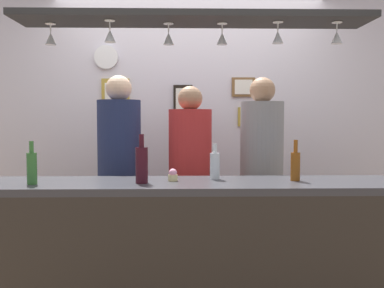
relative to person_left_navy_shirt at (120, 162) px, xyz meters
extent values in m
cube|color=silver|center=(0.57, 0.73, 0.26)|extent=(4.40, 0.06, 2.60)
cube|color=#38383D|center=(0.57, -0.72, -0.07)|extent=(2.70, 0.55, 0.04)
cube|color=#2D2823|center=(0.57, -0.97, -0.57)|extent=(2.65, 0.04, 0.95)
cube|color=black|center=(0.57, -0.67, 0.97)|extent=(2.20, 0.36, 0.04)
cylinder|color=silver|center=(-0.33, -0.62, 0.94)|extent=(0.06, 0.06, 0.00)
cylinder|color=silver|center=(-0.33, -0.62, 0.91)|extent=(0.01, 0.01, 0.06)
cone|color=silver|center=(-0.33, -0.62, 0.85)|extent=(0.07, 0.07, 0.08)
cylinder|color=silver|center=(0.06, -0.72, 0.94)|extent=(0.06, 0.06, 0.00)
cylinder|color=silver|center=(0.06, -0.72, 0.91)|extent=(0.01, 0.01, 0.06)
cone|color=silver|center=(0.06, -0.72, 0.85)|extent=(0.07, 0.07, 0.08)
cylinder|color=silver|center=(0.41, -0.64, 0.94)|extent=(0.06, 0.06, 0.00)
cylinder|color=silver|center=(0.41, -0.64, 0.91)|extent=(0.01, 0.01, 0.06)
cone|color=silver|center=(0.41, -0.64, 0.85)|extent=(0.07, 0.07, 0.08)
cylinder|color=silver|center=(0.75, -0.65, 0.94)|extent=(0.06, 0.06, 0.00)
cylinder|color=silver|center=(0.75, -0.65, 0.91)|extent=(0.01, 0.01, 0.06)
cone|color=silver|center=(0.75, -0.65, 0.85)|extent=(0.07, 0.07, 0.08)
cylinder|color=silver|center=(1.09, -0.70, 0.94)|extent=(0.06, 0.06, 0.00)
cylinder|color=silver|center=(1.09, -0.70, 0.91)|extent=(0.01, 0.01, 0.06)
cone|color=silver|center=(1.09, -0.70, 0.85)|extent=(0.07, 0.07, 0.08)
cylinder|color=silver|center=(1.46, -0.70, 0.94)|extent=(0.06, 0.06, 0.00)
cylinder|color=silver|center=(1.46, -0.70, 0.91)|extent=(0.01, 0.01, 0.06)
cone|color=silver|center=(1.46, -0.70, 0.85)|extent=(0.07, 0.07, 0.08)
cube|color=#2D334C|center=(0.00, 0.00, -0.63)|extent=(0.17, 0.18, 0.82)
cylinder|color=navy|center=(0.00, 0.00, 0.13)|extent=(0.34, 0.34, 0.71)
sphere|color=beige|center=(0.00, 0.00, 0.58)|extent=(0.20, 0.20, 0.20)
cube|color=#2D334C|center=(0.56, 0.00, -0.65)|extent=(0.17, 0.18, 0.78)
cylinder|color=red|center=(0.56, 0.00, 0.08)|extent=(0.34, 0.34, 0.68)
sphere|color=#9E7556|center=(0.56, 0.00, 0.50)|extent=(0.19, 0.19, 0.19)
cube|color=#2D334C|center=(1.13, 0.00, -0.64)|extent=(0.17, 0.18, 0.81)
cylinder|color=gray|center=(1.13, 0.00, 0.12)|extent=(0.34, 0.34, 0.71)
sphere|color=#9E7556|center=(1.13, 0.00, 0.57)|extent=(0.20, 0.20, 0.20)
cylinder|color=#380F19|center=(0.25, -0.77, 0.06)|extent=(0.08, 0.08, 0.22)
cylinder|color=#380F19|center=(0.25, -0.77, 0.21)|extent=(0.03, 0.03, 0.08)
cylinder|color=brown|center=(1.21, -0.69, 0.04)|extent=(0.06, 0.06, 0.18)
cylinder|color=brown|center=(1.21, -0.69, 0.17)|extent=(0.03, 0.03, 0.08)
cylinder|color=#336B2D|center=(-0.41, -0.80, 0.05)|extent=(0.06, 0.06, 0.19)
cylinder|color=#336B2D|center=(-0.41, -0.80, 0.18)|extent=(0.03, 0.03, 0.07)
cylinder|color=silver|center=(0.71, -0.61, 0.04)|extent=(0.06, 0.06, 0.17)
cylinder|color=silver|center=(0.71, -0.61, 0.15)|extent=(0.03, 0.03, 0.06)
cylinder|color=beige|center=(0.44, -0.68, -0.03)|extent=(0.06, 0.06, 0.04)
sphere|color=pink|center=(0.44, -0.68, 0.00)|extent=(0.05, 0.05, 0.05)
cube|color=brown|center=(1.07, 0.69, 0.64)|extent=(0.22, 0.02, 0.18)
cube|color=white|center=(1.07, 0.68, 0.64)|extent=(0.17, 0.01, 0.14)
cube|color=#B29338|center=(1.17, 0.69, 0.36)|extent=(0.30, 0.02, 0.18)
cube|color=white|center=(1.17, 0.68, 0.36)|extent=(0.23, 0.01, 0.14)
cube|color=#B29338|center=(-0.13, 0.69, 0.55)|extent=(0.26, 0.02, 0.34)
cube|color=white|center=(-0.13, 0.68, 0.55)|extent=(0.20, 0.01, 0.26)
cube|color=black|center=(0.50, 0.69, 0.53)|extent=(0.18, 0.02, 0.26)
cube|color=white|center=(0.50, 0.68, 0.53)|extent=(0.14, 0.01, 0.20)
cylinder|color=white|center=(-0.21, 0.68, 0.92)|extent=(0.22, 0.03, 0.22)
camera|label=1|loc=(0.50, -3.38, 0.35)|focal=40.19mm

